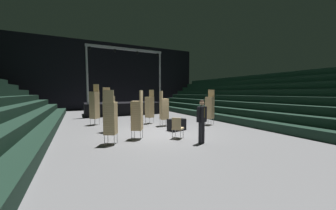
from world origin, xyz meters
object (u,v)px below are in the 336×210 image
at_px(stage_riser, 124,107).
at_px(chair_stack_rear_left, 94,105).
at_px(chair_stack_mid_centre, 110,117).
at_px(chair_stack_rear_right, 164,108).
at_px(chair_stack_mid_left, 109,110).
at_px(man_with_tie, 202,119).
at_px(loose_chair_near_man, 177,127).
at_px(chair_stack_front_right, 150,107).
at_px(equipment_road_case, 177,125).
at_px(chair_stack_mid_right, 210,107).
at_px(chair_stack_front_left, 137,115).

bearing_deg(stage_riser, chair_stack_rear_left, -119.92).
distance_m(chair_stack_mid_centre, chair_stack_rear_right, 4.50).
xyz_separation_m(chair_stack_mid_left, chair_stack_rear_left, (-0.49, 2.52, 0.13)).
bearing_deg(chair_stack_mid_centre, chair_stack_rear_left, 119.68).
distance_m(man_with_tie, loose_chair_near_man, 1.29).
height_order(man_with_tie, chair_stack_front_right, chair_stack_front_right).
bearing_deg(chair_stack_rear_right, chair_stack_front_right, -156.88).
bearing_deg(man_with_tie, loose_chair_near_man, -86.86).
height_order(man_with_tie, chair_stack_mid_centre, chair_stack_mid_centre).
bearing_deg(equipment_road_case, chair_stack_mid_left, 159.32).
height_order(chair_stack_mid_centre, equipment_road_case, chair_stack_mid_centre).
distance_m(stage_riser, chair_stack_rear_left, 6.09).
xyz_separation_m(chair_stack_front_right, chair_stack_mid_right, (3.21, -2.16, 0.00)).
distance_m(man_with_tie, chair_stack_mid_centre, 3.61).
xyz_separation_m(chair_stack_mid_centre, chair_stack_rear_right, (3.59, 2.71, 0.00)).
distance_m(chair_stack_mid_right, equipment_road_case, 2.87).
distance_m(chair_stack_mid_right, chair_stack_rear_right, 2.89).
relative_size(chair_stack_rear_right, loose_chair_near_man, 2.26).
bearing_deg(chair_stack_mid_centre, chair_stack_front_left, 43.60).
height_order(chair_stack_front_right, chair_stack_rear_left, chair_stack_rear_left).
relative_size(chair_stack_mid_left, equipment_road_case, 2.56).
xyz_separation_m(stage_riser, chair_stack_rear_left, (-3.02, -5.25, 0.65)).
relative_size(stage_riser, chair_stack_rear_right, 3.23).
distance_m(stage_riser, loose_chair_near_man, 10.60).
relative_size(chair_stack_front_left, chair_stack_mid_centre, 1.00).
height_order(chair_stack_rear_right, equipment_road_case, chair_stack_rear_right).
relative_size(stage_riser, chair_stack_mid_left, 2.99).
relative_size(chair_stack_mid_right, chair_stack_mid_centre, 1.04).
bearing_deg(man_with_tie, equipment_road_case, -118.71).
distance_m(chair_stack_mid_left, chair_stack_rear_right, 3.28).
distance_m(stage_riser, chair_stack_mid_right, 9.15).
bearing_deg(chair_stack_mid_right, loose_chair_near_man, 96.07).
bearing_deg(chair_stack_mid_right, chair_stack_mid_left, 58.31).
bearing_deg(chair_stack_mid_left, stage_riser, -134.05).
bearing_deg(chair_stack_front_right, chair_stack_mid_right, -148.60).
height_order(stage_riser, chair_stack_front_right, stage_riser).
relative_size(chair_stack_front_right, chair_stack_mid_right, 1.00).
bearing_deg(chair_stack_front_left, stage_riser, 22.78).
bearing_deg(chair_stack_mid_left, chair_stack_rear_left, -105.00).
bearing_deg(chair_stack_mid_centre, equipment_road_case, 46.00).
xyz_separation_m(chair_stack_front_left, chair_stack_mid_left, (-0.86, 2.11, 0.08)).
height_order(chair_stack_front_right, chair_stack_mid_centre, chair_stack_front_right).
xyz_separation_m(chair_stack_mid_left, equipment_road_case, (3.31, -1.25, -0.84)).
bearing_deg(man_with_tie, chair_stack_front_right, -109.61).
distance_m(stage_riser, chair_stack_mid_centre, 10.61).
distance_m(man_with_tie, chair_stack_rear_right, 4.20).
bearing_deg(chair_stack_mid_right, chair_stack_rear_right, 45.70).
xyz_separation_m(chair_stack_mid_centre, loose_chair_near_man, (2.79, -0.38, -0.53)).
relative_size(man_with_tie, loose_chair_near_man, 1.86).
xyz_separation_m(chair_stack_front_left, chair_stack_rear_left, (-1.35, 4.63, 0.21)).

